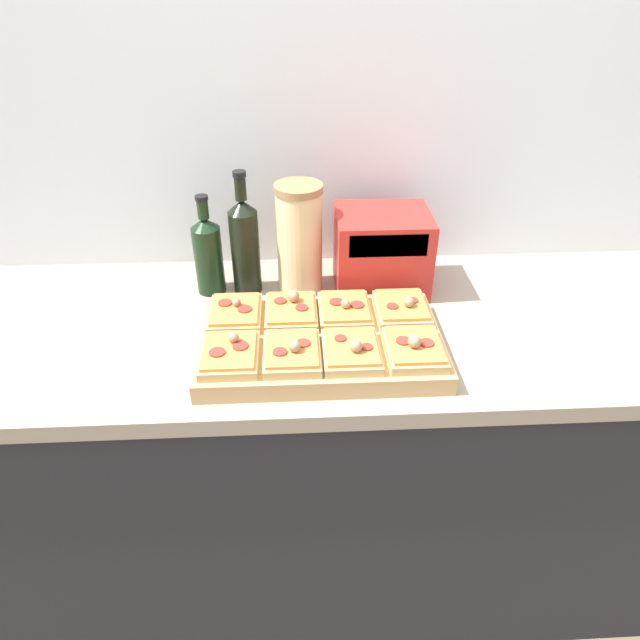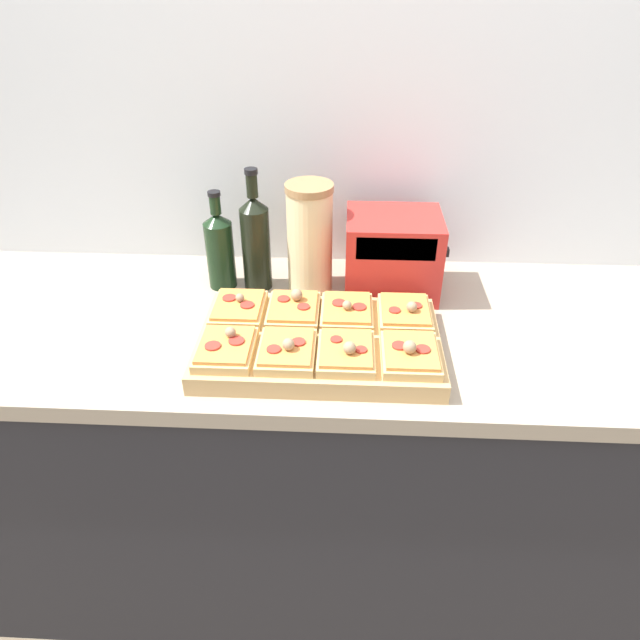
# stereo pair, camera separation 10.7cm
# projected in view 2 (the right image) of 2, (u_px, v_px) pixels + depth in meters

# --- Properties ---
(wall_back) EXTENTS (6.00, 0.06, 2.50)m
(wall_back) POSITION_uv_depth(u_px,v_px,m) (351.00, 144.00, 1.49)
(wall_back) COLOR silver
(wall_back) RESTS_ON ground_plane
(kitchen_counter) EXTENTS (2.63, 0.67, 0.93)m
(kitchen_counter) POSITION_uv_depth(u_px,v_px,m) (342.00, 456.00, 1.63)
(kitchen_counter) COLOR #232328
(kitchen_counter) RESTS_ON ground_plane
(cutting_board) EXTENTS (0.53, 0.33, 0.04)m
(cutting_board) POSITION_uv_depth(u_px,v_px,m) (319.00, 343.00, 1.26)
(cutting_board) COLOR tan
(cutting_board) RESTS_ON kitchen_counter
(pizza_slice_back_left) EXTENTS (0.12, 0.15, 0.05)m
(pizza_slice_back_left) POSITION_uv_depth(u_px,v_px,m) (238.00, 308.00, 1.32)
(pizza_slice_back_left) COLOR tan
(pizza_slice_back_left) RESTS_ON cutting_board
(pizza_slice_back_midleft) EXTENTS (0.12, 0.15, 0.06)m
(pizza_slice_back_midleft) POSITION_uv_depth(u_px,v_px,m) (294.00, 309.00, 1.31)
(pizza_slice_back_midleft) COLOR tan
(pizza_slice_back_midleft) RESTS_ON cutting_board
(pizza_slice_back_midright) EXTENTS (0.12, 0.15, 0.05)m
(pizza_slice_back_midright) POSITION_uv_depth(u_px,v_px,m) (349.00, 311.00, 1.31)
(pizza_slice_back_midright) COLOR tan
(pizza_slice_back_midright) RESTS_ON cutting_board
(pizza_slice_back_right) EXTENTS (0.12, 0.15, 0.05)m
(pizza_slice_back_right) POSITION_uv_depth(u_px,v_px,m) (405.00, 313.00, 1.30)
(pizza_slice_back_right) COLOR tan
(pizza_slice_back_right) RESTS_ON cutting_board
(pizza_slice_front_left) EXTENTS (0.12, 0.15, 0.05)m
(pizza_slice_front_left) POSITION_uv_depth(u_px,v_px,m) (226.00, 348.00, 1.19)
(pizza_slice_front_left) COLOR tan
(pizza_slice_front_left) RESTS_ON cutting_board
(pizza_slice_front_midleft) EXTENTS (0.12, 0.15, 0.05)m
(pizza_slice_front_midleft) POSITION_uv_depth(u_px,v_px,m) (287.00, 350.00, 1.18)
(pizza_slice_front_midleft) COLOR tan
(pizza_slice_front_midleft) RESTS_ON cutting_board
(pizza_slice_front_midright) EXTENTS (0.12, 0.15, 0.05)m
(pizza_slice_front_midright) POSITION_uv_depth(u_px,v_px,m) (348.00, 352.00, 1.17)
(pizza_slice_front_midright) COLOR tan
(pizza_slice_front_midright) RESTS_ON cutting_board
(pizza_slice_front_right) EXTENTS (0.12, 0.15, 0.06)m
(pizza_slice_front_right) POSITION_uv_depth(u_px,v_px,m) (410.00, 354.00, 1.17)
(pizza_slice_front_right) COLOR tan
(pizza_slice_front_right) RESTS_ON cutting_board
(olive_oil_bottle) EXTENTS (0.07, 0.07, 0.26)m
(olive_oil_bottle) POSITION_uv_depth(u_px,v_px,m) (220.00, 249.00, 1.46)
(olive_oil_bottle) COLOR black
(olive_oil_bottle) RESTS_ON kitchen_counter
(wine_bottle) EXTENTS (0.07, 0.07, 0.32)m
(wine_bottle) POSITION_uv_depth(u_px,v_px,m) (256.00, 241.00, 1.44)
(wine_bottle) COLOR black
(wine_bottle) RESTS_ON kitchen_counter
(grain_jar_tall) EXTENTS (0.12, 0.12, 0.28)m
(grain_jar_tall) POSITION_uv_depth(u_px,v_px,m) (310.00, 238.00, 1.43)
(grain_jar_tall) COLOR beige
(grain_jar_tall) RESTS_ON kitchen_counter
(toaster_oven) EXTENTS (0.26, 0.19, 0.21)m
(toaster_oven) POSITION_uv_depth(u_px,v_px,m) (392.00, 254.00, 1.44)
(toaster_oven) COLOR red
(toaster_oven) RESTS_ON kitchen_counter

